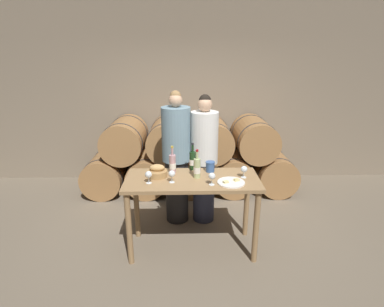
{
  "coord_description": "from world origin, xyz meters",
  "views": [
    {
      "loc": [
        -0.07,
        -3.07,
        2.22
      ],
      "look_at": [
        0.0,
        0.13,
        1.15
      ],
      "focal_mm": 28.0,
      "sensor_mm": 36.0,
      "label": 1
    }
  ],
  "objects_px": {
    "tasting_table": "(192,190)",
    "person_left": "(176,158)",
    "blue_crock": "(210,166)",
    "wine_glass_left": "(172,174)",
    "wine_glass_center": "(212,176)",
    "wine_glass_far_left": "(149,175)",
    "wine_bottle_white": "(197,168)",
    "wine_glass_right": "(244,170)",
    "bread_basket": "(157,172)",
    "cheese_plate": "(231,182)",
    "wine_bottle_rose": "(173,164)",
    "person_right": "(204,160)",
    "wine_bottle_red": "(193,160)"
  },
  "relations": [
    {
      "from": "person_left",
      "to": "wine_glass_left",
      "type": "xyz_separation_m",
      "value": [
        -0.03,
        -0.76,
        0.09
      ]
    },
    {
      "from": "wine_glass_center",
      "to": "wine_glass_right",
      "type": "height_order",
      "value": "same"
    },
    {
      "from": "wine_bottle_rose",
      "to": "blue_crock",
      "type": "height_order",
      "value": "wine_bottle_rose"
    },
    {
      "from": "wine_bottle_red",
      "to": "wine_bottle_white",
      "type": "distance_m",
      "value": 0.26
    },
    {
      "from": "wine_glass_far_left",
      "to": "wine_bottle_white",
      "type": "bearing_deg",
      "value": 15.06
    },
    {
      "from": "wine_bottle_white",
      "to": "wine_glass_center",
      "type": "bearing_deg",
      "value": -53.05
    },
    {
      "from": "wine_glass_left",
      "to": "person_left",
      "type": "bearing_deg",
      "value": 87.87
    },
    {
      "from": "wine_bottle_rose",
      "to": "wine_bottle_white",
      "type": "bearing_deg",
      "value": -26.22
    },
    {
      "from": "wine_glass_right",
      "to": "wine_bottle_rose",
      "type": "bearing_deg",
      "value": 169.64
    },
    {
      "from": "wine_bottle_red",
      "to": "wine_bottle_white",
      "type": "xyz_separation_m",
      "value": [
        0.04,
        -0.26,
        0.0
      ]
    },
    {
      "from": "wine_glass_far_left",
      "to": "wine_glass_right",
      "type": "relative_size",
      "value": 1.0
    },
    {
      "from": "cheese_plate",
      "to": "wine_glass_far_left",
      "type": "height_order",
      "value": "wine_glass_far_left"
    },
    {
      "from": "wine_glass_left",
      "to": "wine_glass_right",
      "type": "xyz_separation_m",
      "value": [
        0.8,
        0.11,
        0.0
      ]
    },
    {
      "from": "blue_crock",
      "to": "bread_basket",
      "type": "bearing_deg",
      "value": -167.8
    },
    {
      "from": "blue_crock",
      "to": "wine_glass_far_left",
      "type": "xyz_separation_m",
      "value": [
        -0.68,
        -0.32,
        0.03
      ]
    },
    {
      "from": "wine_glass_left",
      "to": "bread_basket",
      "type": "bearing_deg",
      "value": 134.85
    },
    {
      "from": "tasting_table",
      "to": "person_left",
      "type": "bearing_deg",
      "value": 106.26
    },
    {
      "from": "wine_glass_center",
      "to": "wine_glass_left",
      "type": "bearing_deg",
      "value": 170.1
    },
    {
      "from": "bread_basket",
      "to": "wine_bottle_white",
      "type": "bearing_deg",
      "value": -6.2
    },
    {
      "from": "person_right",
      "to": "wine_bottle_red",
      "type": "height_order",
      "value": "person_right"
    },
    {
      "from": "wine_bottle_red",
      "to": "bread_basket",
      "type": "height_order",
      "value": "wine_bottle_red"
    },
    {
      "from": "blue_crock",
      "to": "bread_basket",
      "type": "xyz_separation_m",
      "value": [
        -0.61,
        -0.13,
        -0.01
      ]
    },
    {
      "from": "wine_glass_right",
      "to": "tasting_table",
      "type": "bearing_deg",
      "value": -178.67
    },
    {
      "from": "person_left",
      "to": "wine_glass_right",
      "type": "relative_size",
      "value": 13.1
    },
    {
      "from": "tasting_table",
      "to": "person_left",
      "type": "distance_m",
      "value": 0.71
    },
    {
      "from": "wine_bottle_rose",
      "to": "bread_basket",
      "type": "distance_m",
      "value": 0.2
    },
    {
      "from": "person_right",
      "to": "wine_glass_center",
      "type": "bearing_deg",
      "value": -88.06
    },
    {
      "from": "bread_basket",
      "to": "blue_crock",
      "type": "bearing_deg",
      "value": 12.2
    },
    {
      "from": "wine_glass_left",
      "to": "wine_glass_center",
      "type": "height_order",
      "value": "same"
    },
    {
      "from": "person_left",
      "to": "bread_basket",
      "type": "height_order",
      "value": "person_left"
    },
    {
      "from": "wine_glass_far_left",
      "to": "person_right",
      "type": "bearing_deg",
      "value": 50.53
    },
    {
      "from": "bread_basket",
      "to": "wine_glass_center",
      "type": "xyz_separation_m",
      "value": [
        0.6,
        -0.25,
        0.04
      ]
    },
    {
      "from": "blue_crock",
      "to": "wine_glass_far_left",
      "type": "relative_size",
      "value": 0.89
    },
    {
      "from": "wine_bottle_red",
      "to": "cheese_plate",
      "type": "relative_size",
      "value": 1.11
    },
    {
      "from": "tasting_table",
      "to": "person_right",
      "type": "distance_m",
      "value": 0.7
    },
    {
      "from": "wine_glass_center",
      "to": "wine_glass_far_left",
      "type": "bearing_deg",
      "value": 175.05
    },
    {
      "from": "person_left",
      "to": "bread_basket",
      "type": "bearing_deg",
      "value": -108.73
    },
    {
      "from": "person_left",
      "to": "person_right",
      "type": "xyz_separation_m",
      "value": [
        0.37,
        0.0,
        -0.02
      ]
    },
    {
      "from": "wine_bottle_red",
      "to": "wine_glass_center",
      "type": "height_order",
      "value": "wine_bottle_red"
    },
    {
      "from": "tasting_table",
      "to": "blue_crock",
      "type": "height_order",
      "value": "blue_crock"
    },
    {
      "from": "person_left",
      "to": "blue_crock",
      "type": "relative_size",
      "value": 14.71
    },
    {
      "from": "person_left",
      "to": "blue_crock",
      "type": "xyz_separation_m",
      "value": [
        0.41,
        -0.46,
        0.06
      ]
    },
    {
      "from": "bread_basket",
      "to": "wine_bottle_rose",
      "type": "bearing_deg",
      "value": 27.31
    },
    {
      "from": "wine_glass_far_left",
      "to": "wine_bottle_rose",
      "type": "bearing_deg",
      "value": 48.52
    },
    {
      "from": "wine_bottle_red",
      "to": "bread_basket",
      "type": "xyz_separation_m",
      "value": [
        -0.4,
        -0.21,
        -0.06
      ]
    },
    {
      "from": "person_right",
      "to": "wine_glass_far_left",
      "type": "height_order",
      "value": "person_right"
    },
    {
      "from": "bread_basket",
      "to": "cheese_plate",
      "type": "bearing_deg",
      "value": -14.26
    },
    {
      "from": "person_left",
      "to": "wine_glass_far_left",
      "type": "height_order",
      "value": "person_left"
    },
    {
      "from": "wine_bottle_red",
      "to": "wine_bottle_rose",
      "type": "bearing_deg",
      "value": -152.57
    },
    {
      "from": "wine_bottle_rose",
      "to": "bread_basket",
      "type": "xyz_separation_m",
      "value": [
        -0.17,
        -0.09,
        -0.06
      ]
    }
  ]
}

